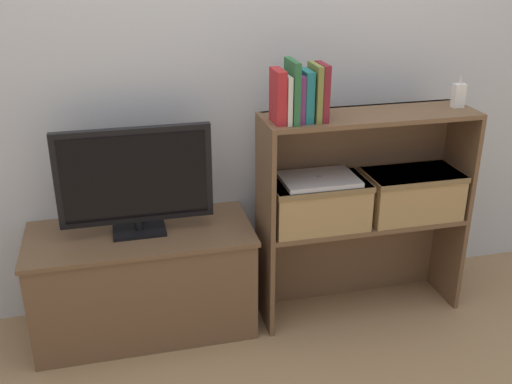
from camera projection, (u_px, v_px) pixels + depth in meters
The scene contains 17 objects.
ground_plane at pixel (263, 338), 2.65m from camera, with size 16.00×16.00×0.00m, color #A37F56.
wall_back at pixel (239, 46), 2.58m from camera, with size 10.00×0.05×2.40m.
tv_stand at pixel (144, 281), 2.63m from camera, with size 0.95×0.44×0.48m.
tv at pixel (135, 179), 2.44m from camera, with size 0.63×0.14×0.46m.
bookshelf_lower_tier at pixel (355, 246), 2.82m from camera, with size 0.93×0.28×0.46m.
bookshelf_upper_tier at pixel (362, 150), 2.63m from camera, with size 0.93×0.28×0.49m.
book_crimson at pixel (278, 96), 2.34m from camera, with size 0.04×0.13×0.21m.
book_ivory at pixel (286, 98), 2.35m from camera, with size 0.02×0.14×0.19m.
book_forest at pixel (292, 91), 2.35m from camera, with size 0.02×0.16×0.25m.
book_plum at pixel (298, 98), 2.36m from camera, with size 0.02×0.12×0.19m.
book_teal at pixel (306, 96), 2.37m from camera, with size 0.03×0.12×0.20m.
book_olive at pixel (315, 92), 2.37m from camera, with size 0.02×0.14×0.23m.
book_maroon at pixel (322, 92), 2.38m from camera, with size 0.03×0.13×0.23m.
baby_monitor at pixel (459, 95), 2.57m from camera, with size 0.05×0.03×0.13m.
storage_basket_left at pixel (318, 202), 2.59m from camera, with size 0.42×0.24×0.21m.
storage_basket_right at pixel (411, 192), 2.69m from camera, with size 0.42×0.24×0.21m.
laptop at pixel (319, 179), 2.55m from camera, with size 0.32×0.23×0.02m.
Camera 1 is at (-0.55, -2.11, 1.63)m, focal length 42.00 mm.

